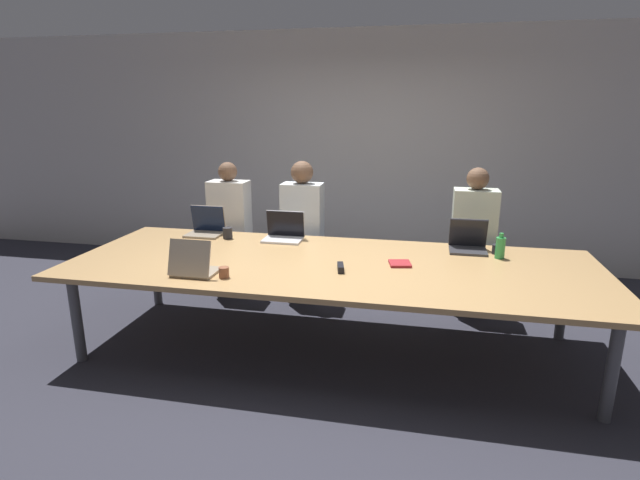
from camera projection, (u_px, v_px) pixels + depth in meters
name	position (u px, v px, depth m)	size (l,w,h in m)	color
ground_plane	(331.00, 348.00, 4.11)	(24.00, 24.00, 0.00)	#2D2D38
curtain_wall	(369.00, 151.00, 6.03)	(12.00, 0.06, 2.80)	#BCB7B2
conference_table	(331.00, 268.00, 3.93)	(4.13, 1.54, 0.75)	tan
laptop_far_left	(206.00, 226.00, 4.75)	(0.33, 0.26, 0.27)	gray
person_far_left	(231.00, 231.00, 5.18)	(0.40, 0.24, 1.39)	#2D2D38
cup_far_left	(228.00, 233.00, 4.60)	(0.09, 0.09, 0.10)	#232328
laptop_far_midleft	(284.00, 232.00, 4.56)	(0.36, 0.25, 0.26)	silver
person_far_midleft	(303.00, 233.00, 5.02)	(0.40, 0.24, 1.42)	#2D2D38
laptop_far_right	(468.00, 242.00, 4.22)	(0.31, 0.26, 0.27)	#333338
person_far_right	(472.00, 244.00, 4.68)	(0.40, 0.24, 1.40)	#2D2D38
cup_far_right	(497.00, 249.00, 4.13)	(0.08, 0.08, 0.08)	#232328
bottle_far_right	(500.00, 247.00, 4.00)	(0.08, 0.08, 0.21)	green
laptop_near_left	(193.00, 265.00, 3.60)	(0.31, 0.28, 0.27)	gray
cup_near_left	(224.00, 272.00, 3.56)	(0.07, 0.07, 0.08)	brown
stapler	(340.00, 268.00, 3.71)	(0.08, 0.16, 0.05)	black
notebook	(400.00, 264.00, 3.86)	(0.19, 0.19, 0.02)	maroon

